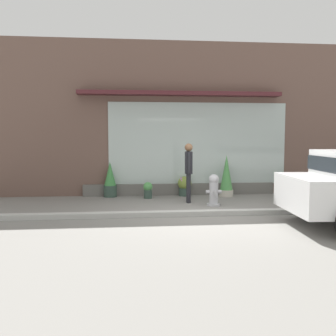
% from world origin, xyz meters
% --- Properties ---
extents(ground_plane, '(60.00, 60.00, 0.00)m').
position_xyz_m(ground_plane, '(0.00, 0.00, 0.00)').
color(ground_plane, gray).
extents(curb_strip, '(14.00, 0.24, 0.12)m').
position_xyz_m(curb_strip, '(0.00, -0.20, 0.06)').
color(curb_strip, '#B2B2AD').
rests_on(curb_strip, ground_plane).
extents(storefront, '(14.00, 0.81, 4.82)m').
position_xyz_m(storefront, '(0.01, 3.19, 2.37)').
color(storefront, brown).
rests_on(storefront, ground_plane).
extents(fire_hydrant, '(0.42, 0.39, 0.84)m').
position_xyz_m(fire_hydrant, '(0.66, 1.01, 0.42)').
color(fire_hydrant, '#B2B2B7').
rests_on(fire_hydrant, ground_plane).
extents(pedestrian_with_handbag, '(0.22, 0.63, 1.66)m').
position_xyz_m(pedestrian_with_handbag, '(0.06, 1.57, 0.96)').
color(pedestrian_with_handbag, '#232328').
rests_on(pedestrian_with_handbag, ground_plane).
extents(potted_plant_doorstep, '(0.43, 0.43, 0.61)m').
position_xyz_m(potted_plant_doorstep, '(0.12, 2.76, 0.32)').
color(potted_plant_doorstep, '#33473D').
rests_on(potted_plant_doorstep, ground_plane).
extents(potted_plant_corner_tall, '(0.27, 0.27, 0.49)m').
position_xyz_m(potted_plant_corner_tall, '(-1.04, 2.37, 0.26)').
color(potted_plant_corner_tall, '#33473D').
rests_on(potted_plant_corner_tall, ground_plane).
extents(potted_plant_by_entrance, '(0.33, 0.33, 0.64)m').
position_xyz_m(potted_plant_by_entrance, '(3.44, 2.69, 0.34)').
color(potted_plant_by_entrance, '#4C4C51').
rests_on(potted_plant_by_entrance, ground_plane).
extents(potted_plant_window_center, '(0.43, 0.43, 1.29)m').
position_xyz_m(potted_plant_window_center, '(1.40, 2.55, 0.63)').
color(potted_plant_window_center, '#B7B2A3').
rests_on(potted_plant_window_center, ground_plane).
extents(potted_plant_window_left, '(0.40, 0.40, 1.08)m').
position_xyz_m(potted_plant_window_left, '(-2.18, 2.79, 0.51)').
color(potted_plant_window_left, '#33473D').
rests_on(potted_plant_window_left, ground_plane).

